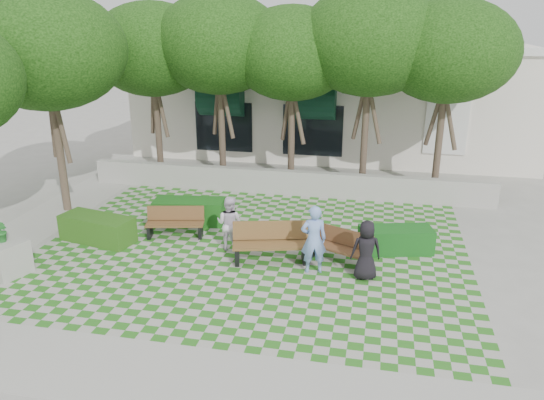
% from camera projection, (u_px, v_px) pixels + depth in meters
% --- Properties ---
extents(ground, '(90.00, 90.00, 0.00)m').
position_uv_depth(ground, '(242.00, 266.00, 14.12)').
color(ground, gray).
rests_on(ground, ground).
extents(lawn, '(12.00, 12.00, 0.00)m').
position_uv_depth(lawn, '(251.00, 251.00, 15.04)').
color(lawn, '#2B721E').
rests_on(lawn, ground).
extents(sidewalk_south, '(16.00, 2.00, 0.01)m').
position_uv_depth(sidewalk_south, '(177.00, 378.00, 9.78)').
color(sidewalk_south, '#9E9B93').
rests_on(sidewalk_south, ground).
extents(sidewalk_west, '(2.00, 12.00, 0.01)m').
position_uv_depth(sidewalk_west, '(26.00, 231.00, 16.42)').
color(sidewalk_west, '#9E9B93').
rests_on(sidewalk_west, ground).
extents(retaining_wall, '(15.00, 0.36, 0.90)m').
position_uv_depth(retaining_wall, '(284.00, 182.00, 19.70)').
color(retaining_wall, '#9E9B93').
rests_on(retaining_wall, ground).
extents(bench_east, '(1.81, 1.24, 0.91)m').
position_uv_depth(bench_east, '(340.00, 247.00, 14.23)').
color(bench_east, '#50311B').
rests_on(bench_east, ground).
extents(bench_mid, '(2.15, 1.15, 1.07)m').
position_uv_depth(bench_mid, '(271.00, 243.00, 14.28)').
color(bench_mid, brown).
rests_on(bench_mid, ground).
extents(bench_west, '(1.80, 0.92, 0.90)m').
position_uv_depth(bench_west, '(175.00, 223.00, 15.91)').
color(bench_west, brown).
rests_on(bench_west, ground).
extents(hedge_east, '(2.15, 1.28, 0.71)m').
position_uv_depth(hedge_east, '(396.00, 240.00, 14.91)').
color(hedge_east, '#144B18').
rests_on(hedge_east, ground).
extents(hedge_midleft, '(2.31, 1.17, 0.77)m').
position_uv_depth(hedge_midleft, '(189.00, 211.00, 16.96)').
color(hedge_midleft, '#134A13').
rests_on(hedge_midleft, ground).
extents(hedge_west, '(2.34, 1.33, 0.77)m').
position_uv_depth(hedge_west, '(98.00, 229.00, 15.59)').
color(hedge_west, '#245015').
rests_on(hedge_west, ground).
extents(planter_back, '(1.15, 1.15, 1.49)m').
position_uv_depth(planter_back, '(6.00, 256.00, 13.56)').
color(planter_back, '#9E9B93').
rests_on(planter_back, ground).
extents(person_blue, '(0.76, 0.60, 1.83)m').
position_uv_depth(person_blue, '(314.00, 239.00, 13.53)').
color(person_blue, '#7D9EE4').
rests_on(person_blue, ground).
extents(person_dark, '(0.85, 0.65, 1.55)m').
position_uv_depth(person_dark, '(366.00, 250.00, 13.24)').
color(person_dark, black).
rests_on(person_dark, ground).
extents(person_white, '(0.85, 0.71, 1.58)m').
position_uv_depth(person_white, '(229.00, 223.00, 14.92)').
color(person_white, silver).
rests_on(person_white, ground).
extents(tree_row, '(17.70, 13.40, 7.41)m').
position_uv_depth(tree_row, '(231.00, 50.00, 18.26)').
color(tree_row, '#47382B').
rests_on(tree_row, ground).
extents(building, '(18.00, 8.92, 5.15)m').
position_uv_depth(building, '(332.00, 96.00, 26.11)').
color(building, silver).
rests_on(building, ground).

